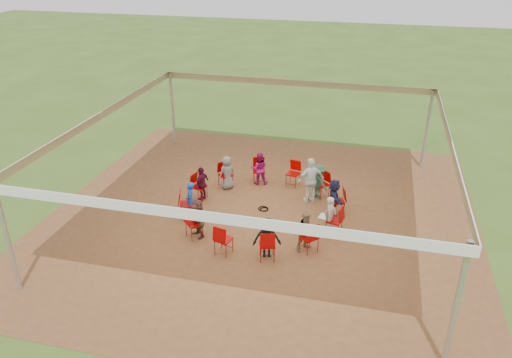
% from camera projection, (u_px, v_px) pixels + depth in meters
% --- Properties ---
extents(ground, '(80.00, 80.00, 0.00)m').
position_uv_depth(ground, '(262.00, 215.00, 15.65)').
color(ground, '#38561B').
rests_on(ground, ground).
extents(dirt_patch, '(13.00, 13.00, 0.00)m').
position_uv_depth(dirt_patch, '(262.00, 215.00, 15.65)').
color(dirt_patch, brown).
rests_on(dirt_patch, ground).
extents(tent, '(10.33, 10.33, 3.00)m').
position_uv_depth(tent, '(263.00, 145.00, 14.61)').
color(tent, '#B2B2B7').
rests_on(tent, ground).
extents(chair_0, '(0.53, 0.51, 0.90)m').
position_uv_depth(chair_0, '(334.00, 221.00, 14.48)').
color(chair_0, '#9E0000').
rests_on(chair_0, ground).
extents(chair_1, '(0.54, 0.53, 0.90)m').
position_uv_depth(chair_1, '(338.00, 201.00, 15.54)').
color(chair_1, '#9E0000').
rests_on(chair_1, ground).
extents(chair_2, '(0.61, 0.61, 0.90)m').
position_uv_depth(chair_2, '(322.00, 185.00, 16.58)').
color(chair_2, '#9E0000').
rests_on(chair_2, ground).
extents(chair_3, '(0.51, 0.53, 0.90)m').
position_uv_depth(chair_3, '(293.00, 174.00, 17.32)').
color(chair_3, '#9E0000').
rests_on(chair_3, ground).
extents(chair_4, '(0.53, 0.54, 0.90)m').
position_uv_depth(chair_4, '(259.00, 171.00, 17.56)').
color(chair_4, '#9E0000').
rests_on(chair_4, ground).
extents(chair_5, '(0.61, 0.61, 0.90)m').
position_uv_depth(chair_5, '(226.00, 175.00, 17.24)').
color(chair_5, '#9E0000').
rests_on(chair_5, ground).
extents(chair_6, '(0.53, 0.51, 0.90)m').
position_uv_depth(chair_6, '(199.00, 187.00, 16.43)').
color(chair_6, '#9E0000').
rests_on(chair_6, ground).
extents(chair_7, '(0.54, 0.53, 0.90)m').
position_uv_depth(chair_7, '(187.00, 204.00, 15.37)').
color(chair_7, '#9E0000').
rests_on(chair_7, ground).
extents(chair_8, '(0.61, 0.61, 0.90)m').
position_uv_depth(chair_8, '(194.00, 224.00, 14.33)').
color(chair_8, '#9E0000').
rests_on(chair_8, ground).
extents(chair_9, '(0.51, 0.53, 0.90)m').
position_uv_depth(chair_9, '(224.00, 239.00, 13.59)').
color(chair_9, '#9E0000').
rests_on(chair_9, ground).
extents(chair_10, '(0.53, 0.54, 0.90)m').
position_uv_depth(chair_10, '(267.00, 245.00, 13.35)').
color(chair_10, '#9E0000').
rests_on(chair_10, ground).
extents(chair_11, '(0.61, 0.61, 0.90)m').
position_uv_depth(chair_11, '(309.00, 237.00, 13.67)').
color(chair_11, '#9E0000').
rests_on(chair_11, ground).
extents(person_seated_0, '(0.38, 0.49, 1.18)m').
position_uv_depth(person_seated_0, '(331.00, 215.00, 14.46)').
color(person_seated_0, '#B5B3A2').
rests_on(person_seated_0, ground).
extents(person_seated_1, '(0.70, 1.17, 1.18)m').
position_uv_depth(person_seated_1, '(334.00, 197.00, 15.47)').
color(person_seated_1, '#1B1F40').
rests_on(person_seated_1, ground).
extents(person_seated_2, '(0.81, 0.80, 1.18)m').
position_uv_depth(person_seated_2, '(319.00, 181.00, 16.46)').
color(person_seated_2, '#26513B').
rests_on(person_seated_2, ground).
extents(person_seated_3, '(0.64, 0.48, 1.18)m').
position_uv_depth(person_seated_3, '(259.00, 168.00, 17.39)').
color(person_seated_3, '#9C105E').
rests_on(person_seated_3, ground).
extents(person_seated_4, '(0.63, 0.64, 1.18)m').
position_uv_depth(person_seated_4, '(227.00, 173.00, 17.08)').
color(person_seated_4, slate).
rests_on(person_seated_4, ground).
extents(person_seated_5, '(0.51, 0.76, 1.18)m').
position_uv_depth(person_seated_5, '(202.00, 184.00, 16.32)').
color(person_seated_5, '#470C21').
rests_on(person_seated_5, ground).
extents(person_seated_6, '(0.39, 0.49, 1.18)m').
position_uv_depth(person_seated_6, '(190.00, 200.00, 15.31)').
color(person_seated_6, '#133EB2').
rests_on(person_seated_6, ground).
extents(person_seated_7, '(1.08, 1.05, 1.18)m').
position_uv_depth(person_seated_7, '(198.00, 218.00, 14.32)').
color(person_seated_7, brown).
rests_on(person_seated_7, ground).
extents(person_seated_8, '(0.84, 0.58, 1.18)m').
position_uv_depth(person_seated_8, '(267.00, 238.00, 13.39)').
color(person_seated_8, black).
rests_on(person_seated_8, ground).
extents(person_seated_9, '(0.64, 0.64, 1.18)m').
position_uv_depth(person_seated_9, '(307.00, 231.00, 13.70)').
color(person_seated_9, '#8D7651').
rests_on(person_seated_9, ground).
extents(standing_person, '(1.01, 0.87, 1.54)m').
position_uv_depth(standing_person, '(311.00, 180.00, 16.12)').
color(standing_person, white).
rests_on(standing_person, ground).
extents(cable_coil, '(0.39, 0.39, 0.03)m').
position_uv_depth(cable_coil, '(264.00, 209.00, 15.97)').
color(cable_coil, black).
rests_on(cable_coil, ground).
extents(laptop, '(0.35, 0.41, 0.24)m').
position_uv_depth(laptop, '(326.00, 215.00, 14.54)').
color(laptop, '#B7B7BC').
rests_on(laptop, ground).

